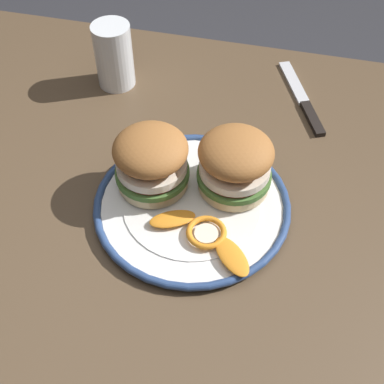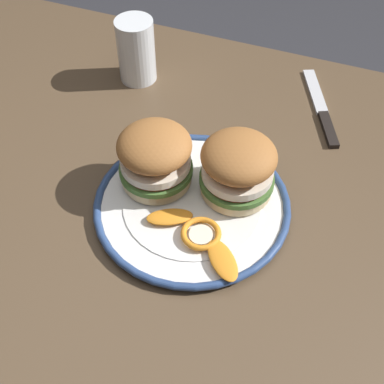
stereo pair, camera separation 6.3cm
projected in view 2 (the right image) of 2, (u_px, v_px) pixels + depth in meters
The scene contains 9 objects.
dining_table at pixel (184, 248), 0.87m from camera, with size 1.45×0.96×0.77m.
dinner_plate at pixel (192, 205), 0.80m from camera, with size 0.31×0.31×0.02m.
sandwich_half_left at pixel (155, 157), 0.79m from camera, with size 0.13×0.13×0.10m.
sandwich_half_right at pixel (238, 167), 0.77m from camera, with size 0.12×0.12×0.10m.
orange_peel_curled at pixel (201, 234), 0.75m from camera, with size 0.07×0.07×0.01m.
orange_peel_strip_long at pixel (223, 260), 0.72m from camera, with size 0.08×0.08×0.01m.
orange_peel_strip_short at pixel (170, 217), 0.77m from camera, with size 0.08×0.06×0.01m.
drinking_glass at pixel (137, 54), 0.98m from camera, with size 0.07×0.07×0.13m.
table_knife at pixel (322, 112), 0.95m from camera, with size 0.11×0.21×0.01m.
Camera 2 is at (-0.19, 0.45, 1.41)m, focal length 48.04 mm.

